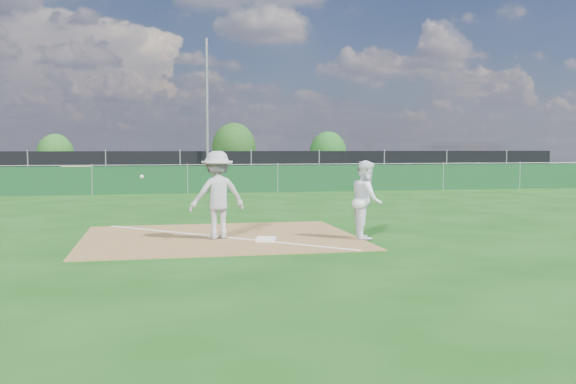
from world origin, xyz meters
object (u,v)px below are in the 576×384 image
object	(u,v)px
first_base	(266,239)
car_mid	(153,168)
tree_right	(328,152)
light_pole	(207,111)
car_right	(271,169)
tree_left	(55,155)
tree_mid	(234,148)
runner	(366,200)
play_at_first	(217,195)
car_left	(66,168)

from	to	relation	value
first_base	car_mid	world-z (taller)	car_mid
first_base	tree_right	distance (m)	34.42
light_pole	car_right	size ratio (longest dim) A/B	1.97
tree_left	light_pole	bearing A→B (deg)	-47.28
car_mid	tree_mid	world-z (taller)	tree_mid
tree_mid	first_base	bearing A→B (deg)	-95.84
tree_right	car_mid	bearing A→B (deg)	-159.64
light_pole	tree_left	xyz separation A→B (m)	(-9.54, 10.33, -2.49)
runner	play_at_first	bearing A→B (deg)	91.11
runner	tree_left	size ratio (longest dim) A/B	0.59
car_right	tree_right	bearing A→B (deg)	-20.48
car_mid	car_right	distance (m)	7.50
car_right	car_left	bearing A→B (deg)	116.66
car_left	first_base	bearing A→B (deg)	-173.11
play_at_first	runner	xyz separation A→B (m)	(3.22, -0.57, -0.11)
light_pole	first_base	world-z (taller)	light_pole
light_pole	play_at_first	world-z (taller)	light_pole
tree_left	runner	bearing A→B (deg)	-71.21
tree_left	tree_right	size ratio (longest dim) A/B	0.92
light_pole	runner	size ratio (longest dim) A/B	4.64
runner	car_mid	distance (m)	28.39
tree_mid	tree_right	size ratio (longest dim) A/B	1.19
car_mid	tree_right	world-z (taller)	tree_right
light_pole	first_base	size ratio (longest dim) A/B	20.94
runner	tree_left	world-z (taller)	tree_left
play_at_first	car_right	distance (m)	27.23
first_base	car_left	xyz separation A→B (m)	(-7.44, 26.35, 0.76)
car_right	tree_left	bearing A→B (deg)	90.68
play_at_first	runner	distance (m)	3.27
car_left	play_at_first	bearing A→B (deg)	-174.78
play_at_first	light_pole	bearing A→B (deg)	85.89
light_pole	car_mid	size ratio (longest dim) A/B	1.83
tree_right	light_pole	bearing A→B (deg)	-133.66
first_base	tree_right	world-z (taller)	tree_right
light_pole	play_at_first	distance (m)	22.22
runner	car_left	world-z (taller)	runner
play_at_first	tree_mid	xyz separation A→B (m)	(4.38, 32.73, 0.98)
car_left	car_mid	xyz separation A→B (m)	(5.02, 1.69, -0.09)
light_pole	runner	bearing A→B (deg)	-85.84
first_base	car_left	bearing A→B (deg)	105.76
car_right	tree_left	xyz separation A→B (m)	(-13.96, 5.73, 0.91)
play_at_first	car_right	xyz separation A→B (m)	(6.00, 26.56, -0.38)
play_at_first	tree_right	bearing A→B (deg)	70.59
play_at_first	car_left	bearing A→B (deg)	104.09
tree_mid	play_at_first	bearing A→B (deg)	-97.62
car_mid	car_right	size ratio (longest dim) A/B	1.08
light_pole	first_base	xyz separation A→B (m)	(-0.61, -22.55, -3.94)
car_right	tree_right	distance (m)	7.82
runner	tree_mid	size ratio (longest dim) A/B	0.45
runner	car_mid	bearing A→B (deg)	20.52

